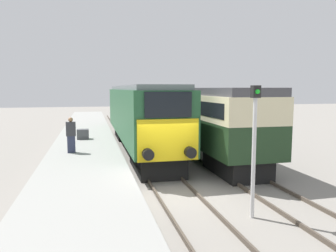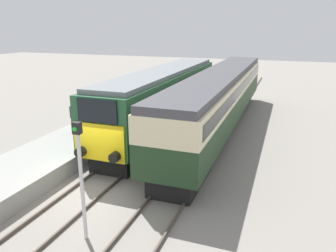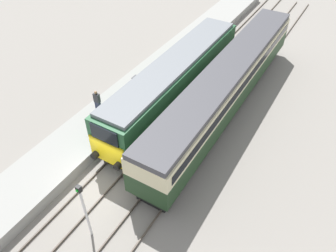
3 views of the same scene
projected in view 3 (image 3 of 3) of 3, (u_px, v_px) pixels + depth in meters
ground_plane at (99, 186)px, 19.51m from camera, size 120.00×120.00×0.00m
platform_left at (132, 95)px, 25.65m from camera, size 3.50×50.00×0.81m
rails_near_track at (146, 135)px, 22.68m from camera, size 1.51×60.00×0.14m
rails_far_track at (189, 154)px, 21.37m from camera, size 1.50×60.00×0.14m
locomotive at (175, 81)px, 23.76m from camera, size 2.70×16.12×4.04m
passenger_carriage at (227, 83)px, 23.42m from camera, size 2.75×21.24×3.90m
person_on_platform at (97, 101)px, 23.00m from camera, size 0.44×0.26×1.70m
signal_post at (84, 208)px, 15.59m from camera, size 0.24×0.28×3.96m
luggage_crate at (137, 81)px, 25.92m from camera, size 0.70×0.56×0.60m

